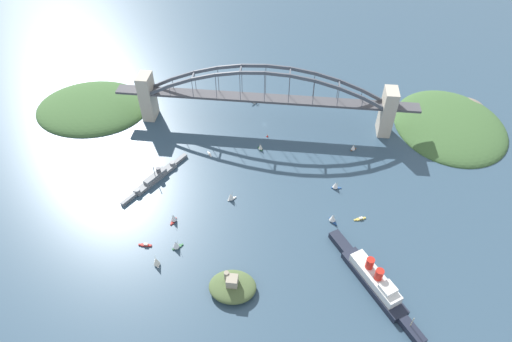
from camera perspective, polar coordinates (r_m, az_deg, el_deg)
name	(u,v)px	position (r m, az deg, el deg)	size (l,w,h in m)	color
ground_plane	(264,124)	(459.92, 1.10, 6.19)	(1400.00, 1400.00, 0.00)	#334C60
harbor_arch_bridge	(265,101)	(442.77, 1.15, 9.16)	(303.43, 20.43, 66.37)	#BCB29E
headland_west_shore	(450,125)	(501.35, 24.05, 5.51)	(113.19, 130.51, 18.25)	#3D6033
headland_east_shore	(95,107)	(514.73, -20.31, 7.80)	(121.58, 103.22, 21.09)	#3D6033
ocean_liner	(374,280)	(335.77, 15.13, -13.57)	(63.33, 89.85, 21.44)	#1E2333
naval_cruiser	(156,177)	(406.37, -12.93, -0.78)	(43.13, 70.80, 16.42)	slate
fort_island_mid_harbor	(232,286)	(324.12, -3.10, -14.81)	(34.41, 28.16, 16.25)	#4C6038
seaplane_taxiing_near_bridge	(254,101)	(489.58, -0.22, 9.12)	(8.27, 9.98, 4.82)	#B7B7B2
small_boat_0	(209,154)	(424.70, -6.10, 2.23)	(5.57, 7.51, 1.73)	silver
small_boat_1	(336,185)	(393.82, 10.36, -1.83)	(9.01, 5.17, 8.00)	#234C8C
small_boat_2	(333,218)	(367.23, 9.99, -6.05)	(7.56, 8.50, 8.59)	#234C8C
small_boat_3	(360,219)	(375.68, 13.45, -6.08)	(10.41, 5.33, 1.91)	gold
small_boat_4	(261,147)	(425.82, 0.60, 3.16)	(5.71, 6.03, 7.36)	#2D6B3D
small_boat_5	(145,245)	(359.38, -14.26, -9.34)	(10.49, 2.31, 2.57)	#B2231E
small_boat_6	(176,245)	(350.37, -10.42, -9.43)	(8.51, 7.86, 9.06)	#2D6B3D
small_boat_7	(353,147)	(435.59, 12.61, 3.05)	(6.40, 5.96, 7.74)	brown
small_boat_8	(173,218)	(367.99, -10.74, -6.01)	(5.80, 8.32, 9.02)	#B2231E
small_boat_9	(231,196)	(378.25, -3.30, -3.33)	(7.63, 6.95, 8.65)	silver
small_boat_10	(156,261)	(343.69, -12.89, -11.42)	(6.66, 8.26, 9.85)	silver
channel_marker_buoy	(267,136)	(442.76, 1.49, 4.63)	(2.20, 2.20, 2.75)	red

